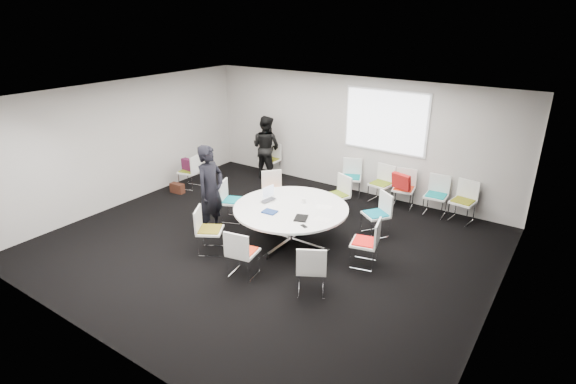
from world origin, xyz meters
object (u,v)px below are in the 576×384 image
Objects in this scene: laptop at (270,201)px; chair_back_b at (380,191)px; chair_ring_g at (243,261)px; chair_ring_d at (274,198)px; chair_back_e at (462,209)px; cup at (304,201)px; chair_ring_h at (311,277)px; chair_back_a at (351,184)px; chair_back_c at (403,196)px; chair_ring_e at (233,208)px; chair_ring_b at (376,222)px; chair_person_back at (270,166)px; chair_ring_f at (210,239)px; chair_back_d at (435,203)px; conference_table at (291,216)px; person_back at (266,147)px; chair_ring_c at (337,203)px; person_main at (211,191)px; brown_bag at (177,188)px; chair_spare_left at (190,178)px; chair_ring_a at (365,251)px; maroon_bag at (189,165)px.

chair_back_b is at bearing -13.96° from laptop.
laptop is at bearing 98.32° from chair_ring_g.
chair_ring_d is 1.00× the size of chair_back_e.
chair_ring_h is at bearing -53.86° from cup.
chair_back_c is at bearing 156.30° from chair_back_a.
chair_ring_g is at bearing 23.28° from chair_ring_e.
chair_back_b is at bearing 8.06° from chair_back_e.
chair_ring_b is 1.00× the size of chair_person_back.
chair_ring_f is 4.96m from chair_back_d.
chair_person_back is (-2.45, 0.00, 0.00)m from chair_back_a.
person_back is (-2.57, 2.65, 0.31)m from conference_table.
chair_ring_f and chair_back_a have the same top height.
person_back is at bearing 90.68° from chair_person_back.
conference_table is 1.63m from chair_ring_c.
chair_ring_e is 4.88m from chair_back_e.
chair_ring_b is at bearing 118.80° from chair_back_b.
person_main reaches higher than person_back.
conference_table is 3.42m from chair_back_d.
chair_back_e is (1.31, 0.00, 0.00)m from chair_back_c.
chair_ring_d is 3.56m from chair_back_d.
chair_ring_d and chair_back_a have the same top height.
chair_back_b reaches higher than conference_table.
chair_ring_g is 4.33m from chair_back_b.
chair_back_a is at bearing 0.53° from laptop.
chair_back_d is at bearing 156.29° from chair_back_a.
person_back is (-0.00, -0.17, 0.57)m from chair_person_back.
chair_ring_e is 2.22m from chair_ring_g.
chair_ring_d and chair_person_back have the same top height.
chair_back_b reaches higher than brown_bag.
chair_spare_left is at bearing -48.93° from chair_ring_d.
chair_back_c is (2.20, 4.00, 0.00)m from chair_ring_f.
chair_back_d is (1.91, 4.28, 0.00)m from chair_ring_g.
person_main is (-1.50, 0.86, 0.65)m from chair_ring_g.
chair_ring_f is 1.00× the size of chair_back_e.
maroon_bag is at bearing 66.67° from chair_ring_a.
chair_ring_a is 2.84m from chair_back_d.
person_back is at bearing 14.72° from chair_ring_b.
person_back is at bearing -0.73° from chair_back_d.
chair_ring_f is 2.44× the size of brown_bag.
chair_spare_left is 0.34m from maroon_bag.
chair_back_c and chair_back_e have the same top height.
chair_ring_b is 1.00× the size of chair_ring_f.
chair_ring_c is at bearing 15.80° from brown_bag.
chair_ring_f is 9.78× the size of cup.
chair_back_b is at bearing -179.34° from chair_person_back.
chair_ring_b is 4.13m from person_back.
chair_spare_left is at bearing 15.62° from chair_back_d.
person_main is (-1.48, -0.61, 0.39)m from conference_table.
chair_ring_c is 3.89m from chair_spare_left.
chair_ring_d is at bearing 47.41° from chair_ring_c.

